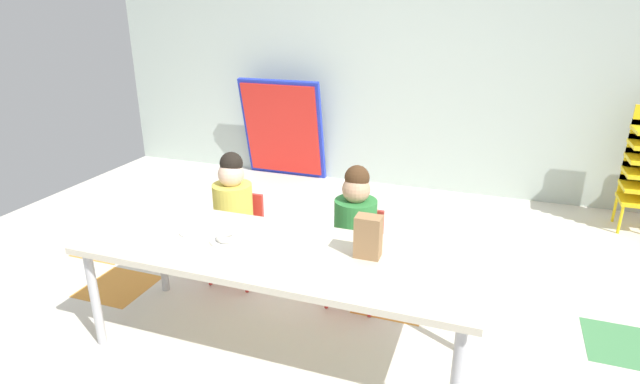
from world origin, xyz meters
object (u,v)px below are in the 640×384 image
(seated_child_near_camera, at_px, (234,206))
(paper_bag_brown, at_px, (368,237))
(paper_plate_center_table, at_px, (196,231))
(folded_activity_table, at_px, (283,129))
(paper_plate_near_edge, at_px, (227,241))
(seated_child_middle_seat, at_px, (356,223))
(donut_powdered_on_plate, at_px, (227,237))
(craft_table, at_px, (277,257))

(seated_child_near_camera, relative_size, paper_bag_brown, 4.17)
(seated_child_near_camera, relative_size, paper_plate_center_table, 5.10)
(seated_child_near_camera, xyz_separation_m, paper_plate_center_table, (0.07, -0.55, 0.07))
(folded_activity_table, bearing_deg, paper_plate_near_edge, -72.31)
(folded_activity_table, bearing_deg, paper_plate_center_table, -76.38)
(seated_child_near_camera, distance_m, paper_bag_brown, 1.18)
(seated_child_near_camera, bearing_deg, seated_child_middle_seat, -0.00)
(folded_activity_table, distance_m, donut_powdered_on_plate, 2.89)
(paper_plate_near_edge, xyz_separation_m, paper_plate_center_table, (-0.22, 0.04, 0.00))
(craft_table, bearing_deg, paper_plate_near_edge, -179.36)
(seated_child_near_camera, distance_m, paper_plate_near_edge, 0.66)
(seated_child_middle_seat, distance_m, folded_activity_table, 2.59)
(paper_plate_near_edge, bearing_deg, paper_bag_brown, 6.56)
(seated_child_near_camera, bearing_deg, folded_activity_table, 105.26)
(craft_table, relative_size, paper_plate_near_edge, 11.69)
(seated_child_near_camera, xyz_separation_m, paper_plate_near_edge, (0.29, -0.59, 0.07))
(seated_child_middle_seat, relative_size, folded_activity_table, 0.84)
(seated_child_near_camera, height_order, paper_bag_brown, seated_child_near_camera)
(craft_table, relative_size, paper_plate_center_table, 11.69)
(folded_activity_table, xyz_separation_m, paper_plate_near_edge, (0.88, -2.75, 0.08))
(seated_child_middle_seat, bearing_deg, paper_plate_near_edge, -132.98)
(craft_table, xyz_separation_m, donut_powdered_on_plate, (-0.29, -0.00, 0.07))
(folded_activity_table, relative_size, paper_bag_brown, 4.94)
(seated_child_middle_seat, distance_m, paper_plate_center_table, 0.95)
(seated_child_middle_seat, relative_size, paper_plate_center_table, 5.10)
(paper_plate_near_edge, xyz_separation_m, donut_powdered_on_plate, (0.00, 0.00, 0.02))
(seated_child_middle_seat, height_order, paper_plate_center_table, seated_child_middle_seat)
(craft_table, distance_m, paper_bag_brown, 0.50)
(paper_bag_brown, height_order, paper_plate_near_edge, paper_bag_brown)
(donut_powdered_on_plate, bearing_deg, seated_child_middle_seat, 47.02)
(seated_child_middle_seat, xyz_separation_m, folded_activity_table, (-1.43, 2.16, -0.02))
(folded_activity_table, relative_size, donut_powdered_on_plate, 9.24)
(seated_child_near_camera, relative_size, donut_powdered_on_plate, 7.80)
(seated_child_middle_seat, distance_m, paper_bag_brown, 0.57)
(donut_powdered_on_plate, bearing_deg, craft_table, 0.64)
(craft_table, xyz_separation_m, seated_child_middle_seat, (0.26, 0.59, -0.01))
(seated_child_near_camera, xyz_separation_m, seated_child_middle_seat, (0.84, -0.00, 0.00))
(craft_table, bearing_deg, seated_child_near_camera, 134.43)
(donut_powdered_on_plate, bearing_deg, paper_bag_brown, 6.56)
(paper_bag_brown, distance_m, paper_plate_near_edge, 0.77)
(seated_child_near_camera, bearing_deg, paper_plate_near_edge, -64.07)
(craft_table, relative_size, folded_activity_table, 1.94)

